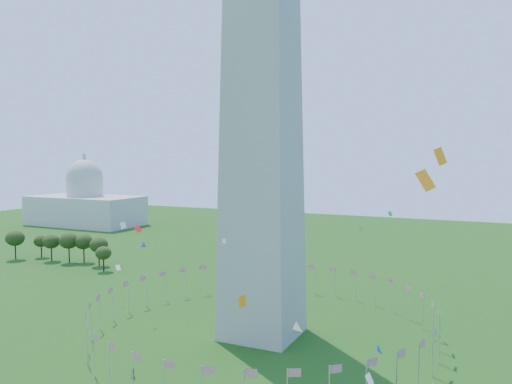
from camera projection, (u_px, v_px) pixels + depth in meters
flag_ring at (262, 316)px, 119.27m from camera, size 80.24×80.24×9.00m
capitol_building at (85, 188)px, 311.21m from camera, size 70.00×35.00×46.00m
kites_aloft at (288, 287)px, 84.93m from camera, size 109.91×72.29×36.76m
tree_line_west at (63, 249)px, 201.06m from camera, size 55.14×15.36×12.01m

